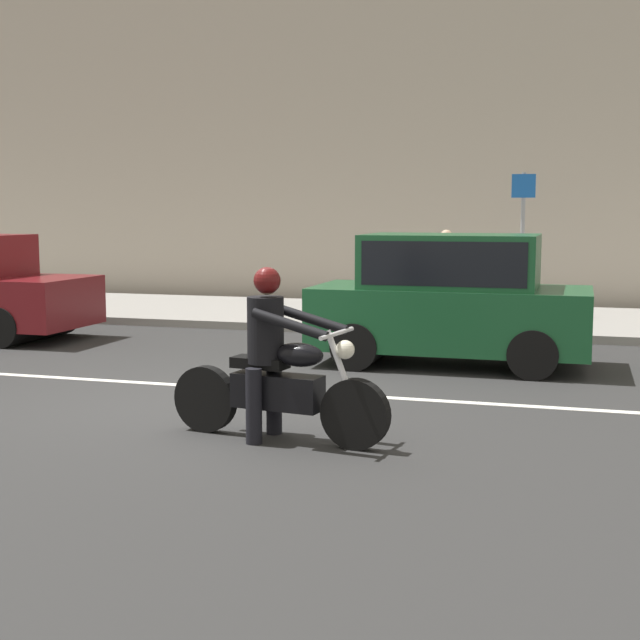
{
  "coord_description": "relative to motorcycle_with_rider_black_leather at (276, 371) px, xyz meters",
  "views": [
    {
      "loc": [
        3.99,
        -8.77,
        2.11
      ],
      "look_at": [
        1.65,
        -0.88,
        1.1
      ],
      "focal_mm": 49.59,
      "sensor_mm": 36.0,
      "label": 1
    }
  ],
  "objects": [
    {
      "name": "motorcycle_with_rider_black_leather",
      "position": [
        0.0,
        0.0,
        0.0
      ],
      "size": [
        2.19,
        0.73,
        1.61
      ],
      "color": "black",
      "rests_on": "ground_plane"
    },
    {
      "name": "pedestrian_bystander",
      "position": [
        0.32,
        8.3,
        0.44
      ],
      "size": [
        0.34,
        0.34,
        1.64
      ],
      "color": "black",
      "rests_on": "sidewalk_slab"
    },
    {
      "name": "building_facade",
      "position": [
        -1.33,
        12.61,
        5.5
      ],
      "size": [
        40.0,
        1.4,
        12.3
      ],
      "primitive_type": "cube",
      "color": "#A89E8E",
      "rests_on": "ground_plane"
    },
    {
      "name": "lane_marking_stripe",
      "position": [
        -0.81,
        2.11,
        -0.65
      ],
      "size": [
        18.0,
        0.14,
        0.01
      ],
      "primitive_type": "cube",
      "color": "silver",
      "rests_on": "ground_plane"
    },
    {
      "name": "ground_plane",
      "position": [
        -1.33,
        1.21,
        -0.65
      ],
      "size": [
        80.0,
        80.0,
        0.0
      ],
      "primitive_type": "plane",
      "color": "#2A2A2A"
    },
    {
      "name": "sidewalk_slab",
      "position": [
        -1.33,
        9.21,
        -0.58
      ],
      "size": [
        40.0,
        4.4,
        0.14
      ],
      "primitive_type": "cube",
      "color": "gray",
      "rests_on": "ground_plane"
    },
    {
      "name": "parked_hatchback_forest_green",
      "position": [
        0.96,
        4.47,
        0.28
      ],
      "size": [
        3.73,
        1.76,
        1.8
      ],
      "color": "#164C28",
      "rests_on": "ground_plane"
    },
    {
      "name": "street_sign_post",
      "position": [
        1.57,
        9.56,
        1.11
      ],
      "size": [
        0.44,
        0.08,
        2.69
      ],
      "color": "gray",
      "rests_on": "sidewalk_slab"
    }
  ]
}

